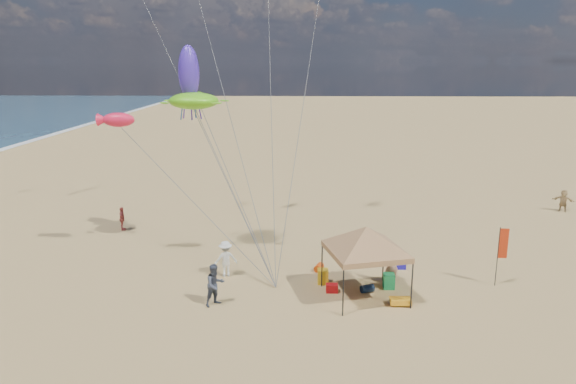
% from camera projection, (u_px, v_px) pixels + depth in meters
% --- Properties ---
extents(ground, '(280.00, 280.00, 0.00)m').
position_uv_depth(ground, '(286.00, 293.00, 24.19)').
color(ground, tan).
rests_on(ground, ground).
extents(canopy_tent, '(5.97, 5.97, 3.80)m').
position_uv_depth(canopy_tent, '(366.00, 229.00, 23.06)').
color(canopy_tent, black).
rests_on(canopy_tent, ground).
extents(feather_flag, '(0.44, 0.04, 2.87)m').
position_uv_depth(feather_flag, '(502.00, 247.00, 24.54)').
color(feather_flag, black).
rests_on(feather_flag, ground).
extents(cooler_red, '(0.54, 0.38, 0.38)m').
position_uv_depth(cooler_red, '(332.00, 288.00, 24.26)').
color(cooler_red, '#B00E11').
rests_on(cooler_red, ground).
extents(cooler_blue, '(0.54, 0.38, 0.38)m').
position_uv_depth(cooler_blue, '(400.00, 265.00, 27.02)').
color(cooler_blue, '#1D14A6').
rests_on(cooler_blue, ground).
extents(bag_navy, '(0.69, 0.54, 0.36)m').
position_uv_depth(bag_navy, '(367.00, 289.00, 24.24)').
color(bag_navy, black).
rests_on(bag_navy, ground).
extents(bag_orange, '(0.54, 0.69, 0.36)m').
position_uv_depth(bag_orange, '(319.00, 267.00, 26.73)').
color(bag_orange, '#CA400B').
rests_on(bag_orange, ground).
extents(chair_green, '(0.50, 0.50, 0.70)m').
position_uv_depth(chair_green, '(389.00, 281.00, 24.65)').
color(chair_green, '#1C9C4E').
rests_on(chair_green, ground).
extents(chair_yellow, '(0.50, 0.50, 0.70)m').
position_uv_depth(chair_yellow, '(323.00, 276.00, 25.18)').
color(chair_yellow, yellow).
rests_on(chair_yellow, ground).
extents(crate_grey, '(0.34, 0.30, 0.28)m').
position_uv_depth(crate_grey, '(393.00, 301.00, 23.04)').
color(crate_grey, slate).
rests_on(crate_grey, ground).
extents(beach_cart, '(0.90, 0.50, 0.24)m').
position_uv_depth(beach_cart, '(400.00, 301.00, 22.93)').
color(beach_cart, orange).
rests_on(beach_cart, ground).
extents(person_near_a, '(0.81, 0.66, 1.92)m').
position_uv_depth(person_near_a, '(392.00, 264.00, 25.07)').
color(person_near_a, tan).
rests_on(person_near_a, ground).
extents(person_near_b, '(1.15, 1.12, 1.86)m').
position_uv_depth(person_near_b, '(215.00, 285.00, 22.81)').
color(person_near_b, '#3C4353').
rests_on(person_near_b, ground).
extents(person_near_c, '(1.32, 1.03, 1.79)m').
position_uv_depth(person_near_c, '(226.00, 259.00, 25.92)').
color(person_near_c, silver).
rests_on(person_near_c, ground).
extents(person_far_a, '(0.56, 0.94, 1.49)m').
position_uv_depth(person_far_a, '(122.00, 219.00, 33.01)').
color(person_far_a, '#B04844').
rests_on(person_far_a, ground).
extents(person_far_c, '(1.46, 1.20, 1.57)m').
position_uv_depth(person_far_c, '(563.00, 200.00, 37.19)').
color(person_far_c, tan).
rests_on(person_far_c, ground).
extents(turtle_kite, '(3.14, 2.82, 0.86)m').
position_uv_depth(turtle_kite, '(194.00, 101.00, 27.41)').
color(turtle_kite, '#65D118').
rests_on(turtle_kite, ground).
extents(fish_kite, '(1.70, 0.96, 0.72)m').
position_uv_depth(fish_kite, '(118.00, 120.00, 26.69)').
color(fish_kite, '#F91C44').
rests_on(fish_kite, ground).
extents(squid_kite, '(1.39, 1.39, 2.84)m').
position_uv_depth(squid_kite, '(189.00, 73.00, 27.72)').
color(squid_kite, '#4D2DCC').
rests_on(squid_kite, ground).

